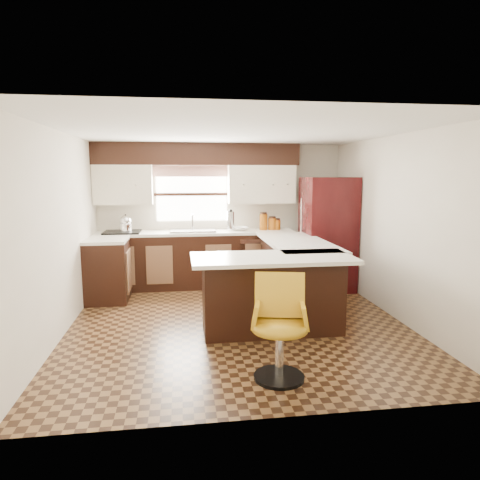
{
  "coord_description": "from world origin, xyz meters",
  "views": [
    {
      "loc": [
        -0.69,
        -5.23,
        1.89
      ],
      "look_at": [
        0.1,
        0.45,
        1.01
      ],
      "focal_mm": 32.0,
      "sensor_mm": 36.0,
      "label": 1
    }
  ],
  "objects": [
    {
      "name": "floor",
      "position": [
        0.0,
        0.0,
        0.0
      ],
      "size": [
        4.4,
        4.4,
        0.0
      ],
      "primitive_type": "plane",
      "color": "#49301A",
      "rests_on": "ground"
    },
    {
      "name": "ceiling",
      "position": [
        0.0,
        0.0,
        2.4
      ],
      "size": [
        4.4,
        4.4,
        0.0
      ],
      "primitive_type": "plane",
      "rotation": [
        3.14,
        0.0,
        0.0
      ],
      "color": "silver",
      "rests_on": "wall_back"
    },
    {
      "name": "wall_back",
      "position": [
        0.0,
        2.2,
        1.2
      ],
      "size": [
        4.4,
        0.0,
        4.4
      ],
      "primitive_type": "plane",
      "rotation": [
        1.57,
        0.0,
        0.0
      ],
      "color": "beige",
      "rests_on": "floor"
    },
    {
      "name": "wall_front",
      "position": [
        0.0,
        -2.2,
        1.2
      ],
      "size": [
        4.4,
        0.0,
        4.4
      ],
      "primitive_type": "plane",
      "rotation": [
        -1.57,
        0.0,
        0.0
      ],
      "color": "beige",
      "rests_on": "floor"
    },
    {
      "name": "wall_left",
      "position": [
        -2.1,
        0.0,
        1.2
      ],
      "size": [
        0.0,
        4.4,
        4.4
      ],
      "primitive_type": "plane",
      "rotation": [
        1.57,
        0.0,
        1.57
      ],
      "color": "beige",
      "rests_on": "floor"
    },
    {
      "name": "wall_right",
      "position": [
        2.1,
        0.0,
        1.2
      ],
      "size": [
        0.0,
        4.4,
        4.4
      ],
      "primitive_type": "plane",
      "rotation": [
        1.57,
        0.0,
        -1.57
      ],
      "color": "beige",
      "rests_on": "floor"
    },
    {
      "name": "base_cab_back",
      "position": [
        -0.45,
        1.9,
        0.45
      ],
      "size": [
        3.3,
        0.6,
        0.9
      ],
      "primitive_type": "cube",
      "color": "black",
      "rests_on": "floor"
    },
    {
      "name": "base_cab_left",
      "position": [
        -1.8,
        1.25,
        0.45
      ],
      "size": [
        0.6,
        0.7,
        0.9
      ],
      "primitive_type": "cube",
      "color": "black",
      "rests_on": "floor"
    },
    {
      "name": "counter_back",
      "position": [
        -0.45,
        1.9,
        0.92
      ],
      "size": [
        3.3,
        0.6,
        0.04
      ],
      "primitive_type": "cube",
      "color": "silver",
      "rests_on": "base_cab_back"
    },
    {
      "name": "counter_left",
      "position": [
        -1.8,
        1.25,
        0.92
      ],
      "size": [
        0.6,
        0.7,
        0.04
      ],
      "primitive_type": "cube",
      "color": "silver",
      "rests_on": "base_cab_left"
    },
    {
      "name": "soffit",
      "position": [
        -0.4,
        2.03,
        2.22
      ],
      "size": [
        3.4,
        0.35,
        0.36
      ],
      "primitive_type": "cube",
      "color": "black",
      "rests_on": "wall_back"
    },
    {
      "name": "upper_cab_left",
      "position": [
        -1.62,
        2.03,
        1.72
      ],
      "size": [
        0.94,
        0.35,
        0.64
      ],
      "primitive_type": "cube",
      "color": "beige",
      "rests_on": "wall_back"
    },
    {
      "name": "upper_cab_right",
      "position": [
        0.68,
        2.03,
        1.72
      ],
      "size": [
        1.14,
        0.35,
        0.64
      ],
      "primitive_type": "cube",
      "color": "beige",
      "rests_on": "wall_back"
    },
    {
      "name": "window_pane",
      "position": [
        -0.5,
        2.18,
        1.55
      ],
      "size": [
        1.2,
        0.02,
        0.9
      ],
      "primitive_type": "cube",
      "color": "white",
      "rests_on": "wall_back"
    },
    {
      "name": "valance",
      "position": [
        -0.5,
        2.14,
        1.94
      ],
      "size": [
        1.3,
        0.06,
        0.18
      ],
      "primitive_type": "cube",
      "color": "#D19B93",
      "rests_on": "wall_back"
    },
    {
      "name": "sink",
      "position": [
        -0.5,
        1.88,
        0.96
      ],
      "size": [
        0.75,
        0.45,
        0.03
      ],
      "primitive_type": "cube",
      "color": "#B2B2B7",
      "rests_on": "counter_back"
    },
    {
      "name": "dishwasher",
      "position": [
        0.55,
        1.61,
        0.43
      ],
      "size": [
        0.58,
        0.03,
        0.78
      ],
      "primitive_type": "cube",
      "color": "black",
      "rests_on": "floor"
    },
    {
      "name": "cooktop",
      "position": [
        -1.65,
        1.88,
        0.96
      ],
      "size": [
        0.58,
        0.5,
        0.02
      ],
      "primitive_type": "cube",
      "color": "black",
      "rests_on": "counter_back"
    },
    {
      "name": "peninsula_long",
      "position": [
        0.9,
        0.62,
        0.45
      ],
      "size": [
        0.6,
        1.95,
        0.9
      ],
      "primitive_type": "cube",
      "color": "black",
      "rests_on": "floor"
    },
    {
      "name": "peninsula_return",
      "position": [
        0.38,
        -0.35,
        0.45
      ],
      "size": [
        1.65,
        0.6,
        0.9
      ],
      "primitive_type": "cube",
      "color": "black",
      "rests_on": "floor"
    },
    {
      "name": "counter_pen_long",
      "position": [
        0.95,
        0.62,
        0.92
      ],
      "size": [
        0.84,
        1.95,
        0.04
      ],
      "primitive_type": "cube",
      "color": "silver",
      "rests_on": "peninsula_long"
    },
    {
      "name": "counter_pen_return",
      "position": [
        0.35,
        -0.44,
        0.92
      ],
      "size": [
        1.89,
        0.84,
        0.04
      ],
      "primitive_type": "cube",
      "color": "silver",
      "rests_on": "peninsula_return"
    },
    {
      "name": "refrigerator",
      "position": [
        1.68,
        1.45,
        0.92
      ],
      "size": [
        0.79,
        0.76,
        1.84
      ],
      "primitive_type": "cube",
      "color": "black",
      "rests_on": "floor"
    },
    {
      "name": "bar_chair",
      "position": [
        0.19,
        -1.57,
        0.49
      ],
      "size": [
        0.61,
        0.61,
        0.97
      ],
      "primitive_type": null,
      "rotation": [
        0.0,
        0.0,
        -0.21
      ],
      "color": "#C39017",
      "rests_on": "floor"
    },
    {
      "name": "kettle",
      "position": [
        -1.59,
        1.88,
        1.11
      ],
      "size": [
        0.21,
        0.21,
        0.28
      ],
      "primitive_type": null,
      "color": "silver",
      "rests_on": "cooktop"
    },
    {
      "name": "percolator",
      "position": [
        0.14,
        1.9,
        1.11
      ],
      "size": [
        0.13,
        0.13,
        0.32
      ],
      "primitive_type": "cylinder",
      "color": "silver",
      "rests_on": "counter_back"
    },
    {
      "name": "mixing_bowl",
      "position": [
        0.3,
        1.9,
        0.98
      ],
      "size": [
        0.31,
        0.31,
        0.06
      ],
      "primitive_type": "imported",
      "rotation": [
        0.0,
        0.0,
        0.3
      ],
      "color": "white",
      "rests_on": "counter_back"
    },
    {
      "name": "canister_large",
      "position": [
        0.7,
        1.92,
        1.08
      ],
      "size": [
        0.14,
        0.14,
        0.27
      ],
      "primitive_type": "cylinder",
      "color": "#934A0D",
      "rests_on": "counter_back"
    },
    {
      "name": "canister_med",
      "position": [
        0.86,
        1.92,
        1.05
      ],
      "size": [
        0.14,
        0.14,
        0.2
      ],
      "primitive_type": "cylinder",
      "color": "#934A0D",
      "rests_on": "counter_back"
    },
    {
      "name": "canister_small",
      "position": [
        0.94,
        1.92,
        1.03
      ],
      "size": [
        0.12,
        0.12,
        0.17
      ],
      "primitive_type": "cylinder",
      "color": "#934A0D",
      "rests_on": "counter_back"
    }
  ]
}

